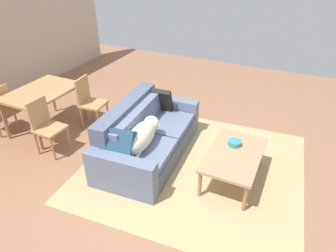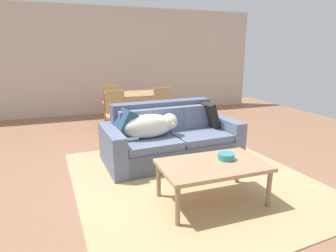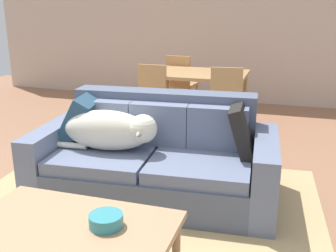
{
  "view_description": "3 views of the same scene",
  "coord_description": "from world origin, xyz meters",
  "px_view_note": "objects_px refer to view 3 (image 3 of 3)",
  "views": [
    {
      "loc": [
        -3.06,
        -1.66,
        2.87
      ],
      "look_at": [
        0.43,
        0.0,
        0.51
      ],
      "focal_mm": 32.04,
      "sensor_mm": 36.0,
      "label": 1
    },
    {
      "loc": [
        -1.11,
        -3.52,
        1.61
      ],
      "look_at": [
        0.24,
        0.3,
        0.52
      ],
      "focal_mm": 29.86,
      "sensor_mm": 36.0,
      "label": 2
    },
    {
      "loc": [
        1.34,
        -2.75,
        1.6
      ],
      "look_at": [
        0.42,
        0.21,
        0.66
      ],
      "focal_mm": 43.26,
      "sensor_mm": 36.0,
      "label": 3
    }
  ],
  "objects_px": {
    "throw_pillow_by_right_arm": "(243,131)",
    "dining_chair_near_left": "(149,99)",
    "coffee_table": "(70,233)",
    "bowl_on_coffee_table": "(106,220)",
    "dining_table": "(199,78)",
    "dining_chair_near_right": "(225,105)",
    "dining_chair_far_left": "(181,81)",
    "couch": "(156,159)",
    "dog_on_left_cushion": "(112,130)",
    "throw_pillow_by_left_arm": "(80,119)"
  },
  "relations": [
    {
      "from": "dining_chair_near_right",
      "to": "couch",
      "type": "bearing_deg",
      "value": -111.29
    },
    {
      "from": "coffee_table",
      "to": "dining_table",
      "type": "height_order",
      "value": "dining_table"
    },
    {
      "from": "dining_chair_near_left",
      "to": "dining_chair_far_left",
      "type": "bearing_deg",
      "value": 87.43
    },
    {
      "from": "couch",
      "to": "dining_chair_near_left",
      "type": "height_order",
      "value": "dining_chair_near_left"
    },
    {
      "from": "bowl_on_coffee_table",
      "to": "dining_chair_near_right",
      "type": "bearing_deg",
      "value": 86.02
    },
    {
      "from": "dining_chair_far_left",
      "to": "throw_pillow_by_left_arm",
      "type": "bearing_deg",
      "value": 90.93
    },
    {
      "from": "throw_pillow_by_left_arm",
      "to": "throw_pillow_by_right_arm",
      "type": "height_order",
      "value": "throw_pillow_by_left_arm"
    },
    {
      "from": "dining_chair_near_right",
      "to": "dog_on_left_cushion",
      "type": "bearing_deg",
      "value": -121.22
    },
    {
      "from": "dog_on_left_cushion",
      "to": "dining_chair_near_left",
      "type": "distance_m",
      "value": 1.6
    },
    {
      "from": "throw_pillow_by_right_arm",
      "to": "coffee_table",
      "type": "relative_size",
      "value": 0.37
    },
    {
      "from": "couch",
      "to": "dining_chair_near_right",
      "type": "height_order",
      "value": "dining_chair_near_right"
    },
    {
      "from": "bowl_on_coffee_table",
      "to": "dining_chair_near_left",
      "type": "height_order",
      "value": "dining_chair_near_left"
    },
    {
      "from": "throw_pillow_by_right_arm",
      "to": "dining_table",
      "type": "height_order",
      "value": "throw_pillow_by_right_arm"
    },
    {
      "from": "couch",
      "to": "dining_table",
      "type": "bearing_deg",
      "value": 88.24
    },
    {
      "from": "couch",
      "to": "throw_pillow_by_left_arm",
      "type": "distance_m",
      "value": 0.77
    },
    {
      "from": "throw_pillow_by_right_arm",
      "to": "bowl_on_coffee_table",
      "type": "relative_size",
      "value": 2.29
    },
    {
      "from": "dining_chair_near_left",
      "to": "dining_chair_near_right",
      "type": "relative_size",
      "value": 0.98
    },
    {
      "from": "coffee_table",
      "to": "dining_chair_near_left",
      "type": "bearing_deg",
      "value": 101.28
    },
    {
      "from": "coffee_table",
      "to": "dining_table",
      "type": "bearing_deg",
      "value": 91.17
    },
    {
      "from": "dining_table",
      "to": "dining_chair_near_left",
      "type": "height_order",
      "value": "dining_chair_near_left"
    },
    {
      "from": "throw_pillow_by_left_arm",
      "to": "dining_chair_near_left",
      "type": "height_order",
      "value": "dining_chair_near_left"
    },
    {
      "from": "dog_on_left_cushion",
      "to": "dining_chair_near_right",
      "type": "bearing_deg",
      "value": 60.62
    },
    {
      "from": "dining_chair_near_left",
      "to": "dining_table",
      "type": "bearing_deg",
      "value": 48.15
    },
    {
      "from": "dog_on_left_cushion",
      "to": "coffee_table",
      "type": "distance_m",
      "value": 1.29
    },
    {
      "from": "throw_pillow_by_right_arm",
      "to": "dining_chair_near_left",
      "type": "bearing_deg",
      "value": 134.28
    },
    {
      "from": "throw_pillow_by_left_arm",
      "to": "dining_chair_far_left",
      "type": "distance_m",
      "value": 2.58
    },
    {
      "from": "dog_on_left_cushion",
      "to": "bowl_on_coffee_table",
      "type": "xyz_separation_m",
      "value": [
        0.51,
        -1.18,
        -0.1
      ]
    },
    {
      "from": "couch",
      "to": "coffee_table",
      "type": "height_order",
      "value": "couch"
    },
    {
      "from": "couch",
      "to": "dog_on_left_cushion",
      "type": "height_order",
      "value": "couch"
    },
    {
      "from": "dining_chair_near_left",
      "to": "throw_pillow_by_left_arm",
      "type": "bearing_deg",
      "value": -94.1
    },
    {
      "from": "dining_table",
      "to": "coffee_table",
      "type": "bearing_deg",
      "value": -88.83
    },
    {
      "from": "couch",
      "to": "throw_pillow_by_left_arm",
      "type": "height_order",
      "value": "couch"
    },
    {
      "from": "dining_chair_near_left",
      "to": "dining_chair_far_left",
      "type": "distance_m",
      "value": 1.14
    },
    {
      "from": "dog_on_left_cushion",
      "to": "dining_table",
      "type": "bearing_deg",
      "value": 78.99
    },
    {
      "from": "dining_table",
      "to": "throw_pillow_by_right_arm",
      "type": "bearing_deg",
      "value": -66.71
    },
    {
      "from": "throw_pillow_by_left_arm",
      "to": "dining_chair_far_left",
      "type": "relative_size",
      "value": 0.49
    },
    {
      "from": "coffee_table",
      "to": "dining_chair_far_left",
      "type": "bearing_deg",
      "value": 96.96
    },
    {
      "from": "couch",
      "to": "throw_pillow_by_left_arm",
      "type": "relative_size",
      "value": 4.83
    },
    {
      "from": "dining_chair_near_left",
      "to": "coffee_table",
      "type": "bearing_deg",
      "value": -77.32
    },
    {
      "from": "dining_chair_far_left",
      "to": "dog_on_left_cushion",
      "type": "bearing_deg",
      "value": 99.25
    },
    {
      "from": "bowl_on_coffee_table",
      "to": "dining_chair_near_left",
      "type": "bearing_deg",
      "value": 105.28
    },
    {
      "from": "coffee_table",
      "to": "bowl_on_coffee_table",
      "type": "xyz_separation_m",
      "value": [
        0.19,
        0.06,
        0.08
      ]
    },
    {
      "from": "couch",
      "to": "dining_chair_far_left",
      "type": "height_order",
      "value": "dining_chair_far_left"
    },
    {
      "from": "throw_pillow_by_right_arm",
      "to": "dog_on_left_cushion",
      "type": "bearing_deg",
      "value": -166.08
    },
    {
      "from": "throw_pillow_by_right_arm",
      "to": "dining_chair_near_right",
      "type": "height_order",
      "value": "dining_chair_near_right"
    },
    {
      "from": "bowl_on_coffee_table",
      "to": "dining_chair_far_left",
      "type": "bearing_deg",
      "value": 99.83
    },
    {
      "from": "dining_chair_near_right",
      "to": "dining_chair_far_left",
      "type": "xyz_separation_m",
      "value": [
        -0.86,
        1.23,
        -0.0
      ]
    },
    {
      "from": "bowl_on_coffee_table",
      "to": "dining_chair_near_left",
      "type": "xyz_separation_m",
      "value": [
        -0.75,
        2.76,
        -0.0
      ]
    },
    {
      "from": "throw_pillow_by_left_arm",
      "to": "throw_pillow_by_right_arm",
      "type": "xyz_separation_m",
      "value": [
        1.43,
        0.11,
        -0.0
      ]
    },
    {
      "from": "throw_pillow_by_left_arm",
      "to": "dining_chair_near_left",
      "type": "bearing_deg",
      "value": 84.49
    }
  ]
}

